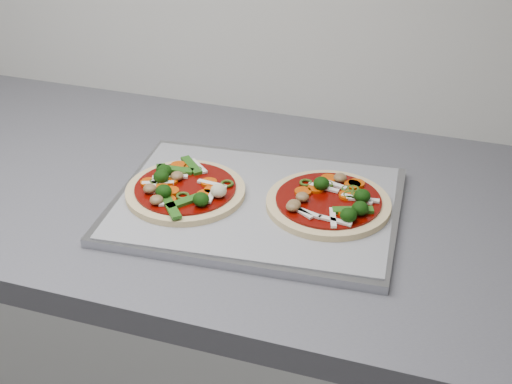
% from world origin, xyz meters
% --- Properties ---
extents(countertop, '(3.60, 0.60, 0.04)m').
position_xyz_m(countertop, '(0.00, 1.30, 0.88)').
color(countertop, slate).
rests_on(countertop, base_cabinet).
extents(baking_tray, '(0.44, 0.34, 0.01)m').
position_xyz_m(baking_tray, '(-0.23, 1.27, 0.91)').
color(baking_tray, '#9C9DA2').
rests_on(baking_tray, countertop).
extents(parchment, '(0.42, 0.33, 0.00)m').
position_xyz_m(parchment, '(-0.23, 1.27, 0.91)').
color(parchment, '#9D9DA2').
rests_on(parchment, baking_tray).
extents(pizza_left, '(0.23, 0.23, 0.03)m').
position_xyz_m(pizza_left, '(-0.34, 1.25, 0.93)').
color(pizza_left, '#E0C188').
rests_on(pizza_left, parchment).
extents(pizza_right, '(0.20, 0.20, 0.03)m').
position_xyz_m(pizza_right, '(-0.12, 1.28, 0.92)').
color(pizza_right, '#E0C188').
rests_on(pizza_right, parchment).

